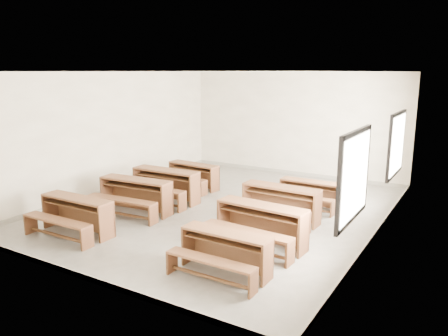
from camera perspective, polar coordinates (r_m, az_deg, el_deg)
The scene contains 9 objects.
room at distance 9.95m, azimuth 0.45°, elevation 6.38°, with size 8.50×8.50×3.20m.
desk_set_0 at distance 9.27m, azimuth -18.84°, elevation -5.56°, with size 1.66×0.87×0.74m.
desk_set_1 at distance 10.26m, azimuth -11.62°, elevation -3.26°, with size 1.83×1.05×0.79m.
desk_set_2 at distance 11.05m, azimuth -7.75°, elevation -1.95°, with size 1.81×0.96×0.81m.
desk_set_3 at distance 12.22m, azimuth -4.14°, elevation -0.78°, with size 1.61×0.95×0.69m.
desk_set_4 at distance 7.13m, azimuth 0.06°, elevation -10.62°, with size 1.53×0.81×0.69m.
desk_set_5 at distance 8.20m, azimuth 4.74°, elevation -7.08°, with size 1.80×1.01×0.79m.
desk_set_6 at distance 9.57m, azimuth 7.30°, elevation -4.31°, with size 1.74×0.94×0.77m.
desk_set_7 at distance 10.66m, azimuth 11.06°, elevation -3.12°, with size 1.44×0.75×0.65m.
Camera 1 is at (5.12, -8.52, 3.19)m, focal length 35.00 mm.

